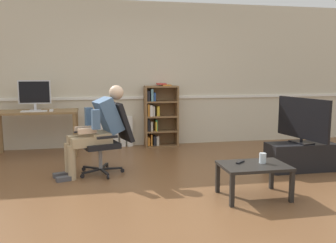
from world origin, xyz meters
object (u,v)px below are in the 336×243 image
at_px(computer_mouse, 51,110).
at_px(coffee_table, 254,169).
at_px(spare_remote, 240,162).
at_px(computer_desk, 36,117).
at_px(keyboard, 34,111).
at_px(radiator, 112,132).
at_px(tv_screen, 303,120).
at_px(tv_stand, 300,157).
at_px(drinking_glass, 263,158).
at_px(bookshelf, 159,116).
at_px(person_seated, 97,128).
at_px(imac_monitor, 35,93).
at_px(office_chair, 110,136).

relative_size(computer_mouse, coffee_table, 0.13).
bearing_deg(spare_remote, computer_desk, 5.04).
height_order(keyboard, radiator, keyboard).
relative_size(keyboard, coffee_table, 0.55).
bearing_deg(tv_screen, keyboard, 56.50).
bearing_deg(computer_mouse, tv_stand, -24.23).
distance_m(computer_mouse, tv_stand, 4.00).
distance_m(radiator, drinking_glass, 3.40).
xyz_separation_m(coffee_table, spare_remote, (-0.12, 0.09, 0.06)).
height_order(computer_desk, computer_mouse, computer_mouse).
height_order(keyboard, spare_remote, keyboard).
distance_m(keyboard, tv_stand, 4.24).
distance_m(bookshelf, spare_remote, 2.88).
bearing_deg(tv_screen, person_seated, 71.59).
relative_size(computer_desk, imac_monitor, 2.57).
distance_m(person_seated, drinking_glass, 2.23).
bearing_deg(keyboard, imac_monitor, 94.16).
bearing_deg(bookshelf, imac_monitor, -174.42).
bearing_deg(tv_screen, tv_stand, 90.00).
height_order(imac_monitor, coffee_table, imac_monitor).
xyz_separation_m(computer_desk, radiator, (1.27, 0.39, -0.36)).
distance_m(computer_desk, bookshelf, 2.17).
bearing_deg(imac_monitor, tv_stand, -25.06).
relative_size(tv_screen, spare_remote, 6.45).
bearing_deg(drinking_glass, tv_screen, 40.48).
height_order(computer_mouse, bookshelf, bookshelf).
bearing_deg(person_seated, bookshelf, 128.36).
xyz_separation_m(computer_mouse, office_chair, (0.92, -1.20, -0.24)).
bearing_deg(tv_stand, drinking_glass, -139.49).
xyz_separation_m(imac_monitor, keyboard, (0.02, -0.22, -0.28)).
bearing_deg(spare_remote, tv_screen, -98.10).
bearing_deg(tv_stand, spare_remote, -147.36).
height_order(computer_desk, office_chair, office_chair).
bearing_deg(person_seated, imac_monitor, -161.91).
relative_size(computer_desk, tv_stand, 1.41).
bearing_deg(drinking_glass, tv_stand, 40.51).
xyz_separation_m(imac_monitor, coffee_table, (2.76, -2.72, -0.72)).
bearing_deg(office_chair, computer_mouse, -160.11).
distance_m(keyboard, drinking_glass, 3.80).
distance_m(computer_mouse, tv_screen, 3.96).
xyz_separation_m(keyboard, tv_stand, (3.88, -1.60, -0.57)).
bearing_deg(radiator, person_seated, -98.08).
height_order(computer_mouse, tv_stand, computer_mouse).
relative_size(radiator, drinking_glass, 6.70).
height_order(computer_desk, bookshelf, bookshelf).
xyz_separation_m(bookshelf, office_chair, (-0.96, -1.61, -0.05)).
bearing_deg(bookshelf, person_seated, -124.13).
distance_m(person_seated, spare_remote, 2.00).
bearing_deg(office_chair, bookshelf, 131.68).
bearing_deg(imac_monitor, bookshelf, 5.58).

